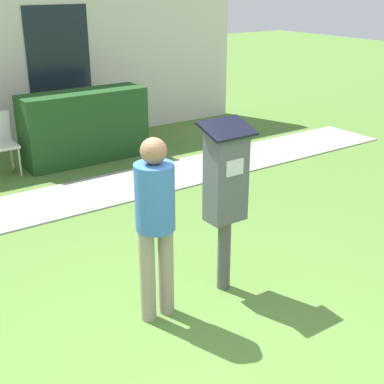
# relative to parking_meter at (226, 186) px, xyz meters

# --- Properties ---
(ground_plane) EXTENTS (40.00, 40.00, 0.00)m
(ground_plane) POSITION_rel_parking_meter_xyz_m (-0.72, -0.57, -1.02)
(ground_plane) COLOR #517A33
(sidewalk) EXTENTS (12.00, 1.10, 0.02)m
(sidewalk) POSITION_rel_parking_meter_xyz_m (-0.72, 2.85, -1.01)
(sidewalk) COLOR #A3A099
(sidewalk) RESTS_ON ground
(parking_meter) EXTENTS (0.44, 0.31, 1.59)m
(parking_meter) POSITION_rel_parking_meter_xyz_m (0.00, 0.00, 0.00)
(parking_meter) COLOR #4C4C4C
(parking_meter) RESTS_ON ground
(person_standing) EXTENTS (0.32, 0.32, 1.58)m
(person_standing) POSITION_rel_parking_meter_xyz_m (-0.73, -0.03, -0.09)
(person_standing) COLOR gray
(person_standing) RESTS_ON ground
(hedge_row) EXTENTS (1.94, 0.60, 1.10)m
(hedge_row) POSITION_rel_parking_meter_xyz_m (0.55, 4.22, -0.47)
(hedge_row) COLOR #1E471E
(hedge_row) RESTS_ON ground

